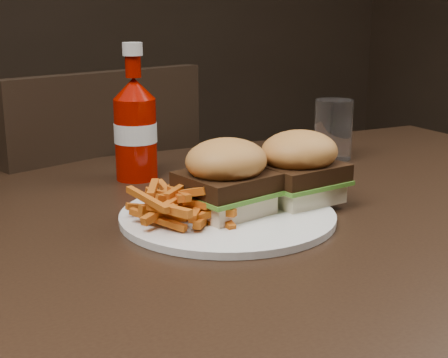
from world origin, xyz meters
name	(u,v)px	position (x,y,z in m)	size (l,w,h in m)	color
dining_table	(272,225)	(0.00, 0.00, 0.73)	(1.20, 0.80, 0.04)	black
chair_far	(64,282)	(-0.16, 0.61, 0.43)	(0.44, 0.44, 0.04)	black
plate	(228,216)	(-0.07, -0.01, 0.76)	(0.27, 0.27, 0.01)	white
sandwich_half_a	(226,203)	(-0.07, -0.01, 0.77)	(0.09, 0.09, 0.02)	beige
sandwich_half_b	(298,191)	(0.04, 0.00, 0.77)	(0.09, 0.09, 0.02)	beige
fries_pile	(183,200)	(-0.13, 0.00, 0.78)	(0.12, 0.12, 0.05)	#C66E07
ketchup_bottle	(136,141)	(-0.11, 0.23, 0.81)	(0.06, 0.06, 0.13)	#8E0A00
tumbler	(333,129)	(0.24, 0.20, 0.81)	(0.06, 0.06, 0.10)	white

